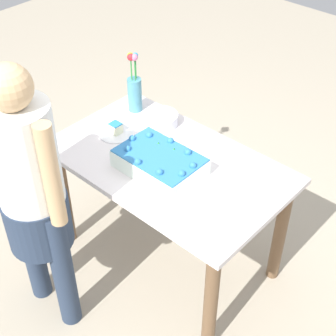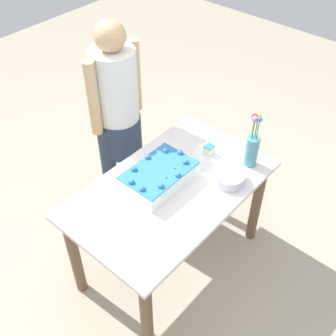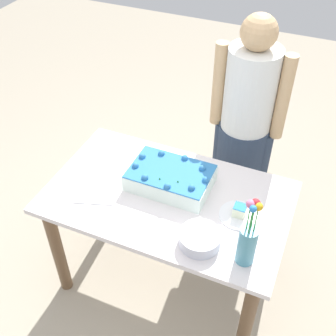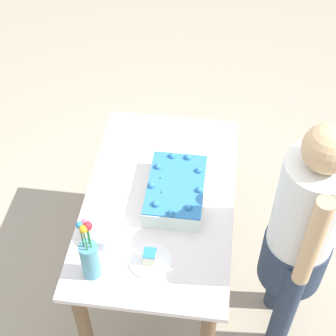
{
  "view_description": "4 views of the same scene",
  "coord_description": "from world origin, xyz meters",
  "px_view_note": "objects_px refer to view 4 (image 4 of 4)",
  "views": [
    {
      "loc": [
        -1.41,
        1.56,
        2.42
      ],
      "look_at": [
        -0.09,
        0.09,
        0.8
      ],
      "focal_mm": 55.0,
      "sensor_mm": 36.0,
      "label": 1
    },
    {
      "loc": [
        -1.34,
        -1.14,
        2.5
      ],
      "look_at": [
        -0.0,
        0.02,
        0.88
      ],
      "focal_mm": 45.0,
      "sensor_mm": 36.0,
      "label": 2
    },
    {
      "loc": [
        0.61,
        -1.42,
        2.3
      ],
      "look_at": [
        -0.02,
        0.06,
        0.87
      ],
      "focal_mm": 45.0,
      "sensor_mm": 36.0,
      "label": 3
    },
    {
      "loc": [
        1.67,
        0.26,
        2.75
      ],
      "look_at": [
        -0.08,
        0.03,
        0.88
      ],
      "focal_mm": 55.0,
      "sensor_mm": 36.0,
      "label": 4
    }
  ],
  "objects_px": {
    "cake_knife": "(132,147)",
    "flower_vase": "(89,256)",
    "serving_plate_with_slice": "(150,259)",
    "sheet_cake": "(176,190)",
    "fruit_bowl": "(104,230)",
    "person_standing": "(301,233)"
  },
  "relations": [
    {
      "from": "serving_plate_with_slice",
      "to": "cake_knife",
      "type": "xyz_separation_m",
      "value": [
        -0.73,
        -0.22,
        -0.02
      ]
    },
    {
      "from": "fruit_bowl",
      "to": "person_standing",
      "type": "relative_size",
      "value": 0.13
    },
    {
      "from": "cake_knife",
      "to": "person_standing",
      "type": "distance_m",
      "value": 1.06
    },
    {
      "from": "sheet_cake",
      "to": "person_standing",
      "type": "bearing_deg",
      "value": 68.03
    },
    {
      "from": "sheet_cake",
      "to": "fruit_bowl",
      "type": "xyz_separation_m",
      "value": [
        0.28,
        -0.31,
        -0.02
      ]
    },
    {
      "from": "serving_plate_with_slice",
      "to": "flower_vase",
      "type": "xyz_separation_m",
      "value": [
        0.09,
        -0.25,
        0.12
      ]
    },
    {
      "from": "sheet_cake",
      "to": "flower_vase",
      "type": "bearing_deg",
      "value": -32.75
    },
    {
      "from": "serving_plate_with_slice",
      "to": "cake_knife",
      "type": "distance_m",
      "value": 0.76
    },
    {
      "from": "flower_vase",
      "to": "fruit_bowl",
      "type": "bearing_deg",
      "value": 177.62
    },
    {
      "from": "sheet_cake",
      "to": "cake_knife",
      "type": "xyz_separation_m",
      "value": [
        -0.33,
        -0.29,
        -0.05
      ]
    },
    {
      "from": "flower_vase",
      "to": "fruit_bowl",
      "type": "relative_size",
      "value": 1.88
    },
    {
      "from": "sheet_cake",
      "to": "person_standing",
      "type": "distance_m",
      "value": 0.65
    },
    {
      "from": "serving_plate_with_slice",
      "to": "cake_knife",
      "type": "relative_size",
      "value": 0.85
    },
    {
      "from": "flower_vase",
      "to": "person_standing",
      "type": "height_order",
      "value": "person_standing"
    },
    {
      "from": "fruit_bowl",
      "to": "person_standing",
      "type": "height_order",
      "value": "person_standing"
    },
    {
      "from": "sheet_cake",
      "to": "fruit_bowl",
      "type": "height_order",
      "value": "sheet_cake"
    },
    {
      "from": "flower_vase",
      "to": "cake_knife",
      "type": "bearing_deg",
      "value": 177.77
    },
    {
      "from": "fruit_bowl",
      "to": "sheet_cake",
      "type": "bearing_deg",
      "value": 132.03
    },
    {
      "from": "cake_knife",
      "to": "flower_vase",
      "type": "xyz_separation_m",
      "value": [
        0.82,
        -0.03,
        0.13
      ]
    },
    {
      "from": "cake_knife",
      "to": "flower_vase",
      "type": "height_order",
      "value": "flower_vase"
    },
    {
      "from": "sheet_cake",
      "to": "flower_vase",
      "type": "relative_size",
      "value": 1.16
    },
    {
      "from": "cake_knife",
      "to": "fruit_bowl",
      "type": "relative_size",
      "value": 1.19
    }
  ]
}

